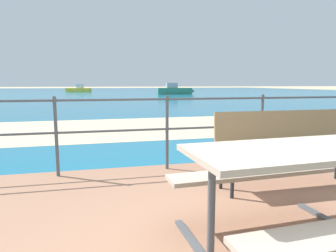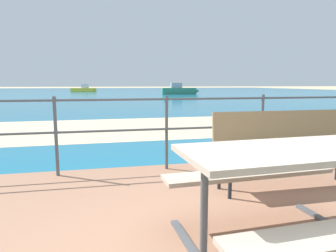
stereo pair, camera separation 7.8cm
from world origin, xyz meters
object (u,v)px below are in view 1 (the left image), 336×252
(park_bench, at_px, (287,141))
(boat_mid, at_px, (78,89))
(boat_near, at_px, (175,90))
(picnic_table, at_px, (296,175))

(park_bench, relative_size, boat_mid, 0.41)
(boat_near, height_order, boat_mid, boat_near)
(park_bench, bearing_deg, picnic_table, -122.62)
(picnic_table, relative_size, boat_mid, 0.37)
(picnic_table, bearing_deg, park_bench, 54.16)
(park_bench, distance_m, boat_mid, 45.65)
(park_bench, xyz_separation_m, boat_mid, (-4.93, 45.38, -0.23))
(park_bench, relative_size, boat_near, 0.38)
(picnic_table, height_order, boat_near, boat_near)
(park_bench, bearing_deg, boat_near, 77.77)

